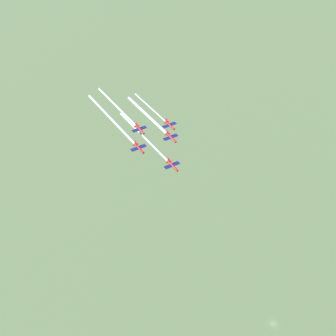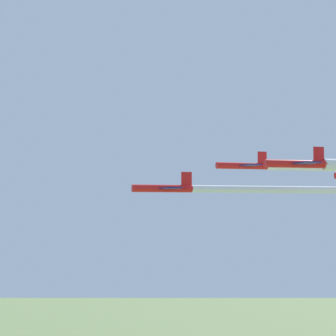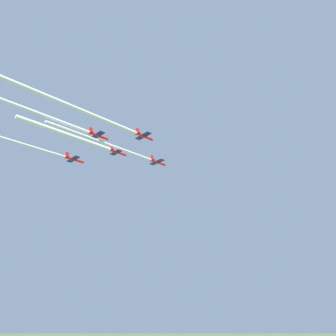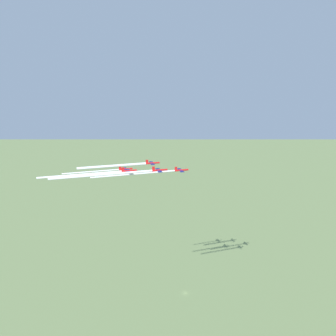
% 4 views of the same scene
% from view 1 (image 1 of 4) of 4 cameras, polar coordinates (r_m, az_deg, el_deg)
% --- Properties ---
extents(ground_plane, '(3000.00, 3000.00, 0.00)m').
position_cam_1_polar(ground_plane, '(318.92, 12.69, -18.06)').
color(ground_plane, '#6B7F4C').
extents(jet_0, '(7.23, 7.70, 2.58)m').
position_cam_1_polar(jet_0, '(198.25, 0.51, 0.33)').
color(jet_0, red).
extents(jet_1, '(7.23, 7.70, 2.58)m').
position_cam_1_polar(jet_1, '(209.27, 0.35, 3.76)').
color(jet_1, red).
extents(jet_2, '(7.23, 7.70, 2.58)m').
position_cam_1_polar(jet_2, '(202.20, -3.59, 2.46)').
color(jet_2, red).
extents(jet_3, '(7.23, 7.70, 2.58)m').
position_cam_1_polar(jet_3, '(225.16, 0.20, 5.25)').
color(jet_3, red).
extents(jet_4, '(7.23, 7.70, 2.58)m').
position_cam_1_polar(jet_4, '(216.20, -3.49, 4.74)').
color(jet_4, red).
extents(smoke_trail_0, '(2.60, 43.26, 0.91)m').
position_cam_1_polar(smoke_trail_0, '(215.36, -3.10, 3.95)').
color(smoke_trail_0, white).
extents(smoke_trail_1, '(2.78, 35.78, 1.39)m').
position_cam_1_polar(smoke_trail_1, '(224.35, -2.60, 6.50)').
color(smoke_trail_1, white).
extents(smoke_trail_2, '(2.93, 46.87, 1.11)m').
position_cam_1_polar(smoke_trail_2, '(221.97, -7.02, 6.05)').
color(smoke_trail_2, white).
extents(smoke_trail_3, '(1.92, 30.26, 0.74)m').
position_cam_1_polar(smoke_trail_3, '(238.47, -2.21, 7.41)').
color(smoke_trail_3, white).
extents(smoke_trail_4, '(2.52, 39.21, 0.99)m').
position_cam_1_polar(smoke_trail_4, '(233.44, -6.31, 7.50)').
color(smoke_trail_4, white).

